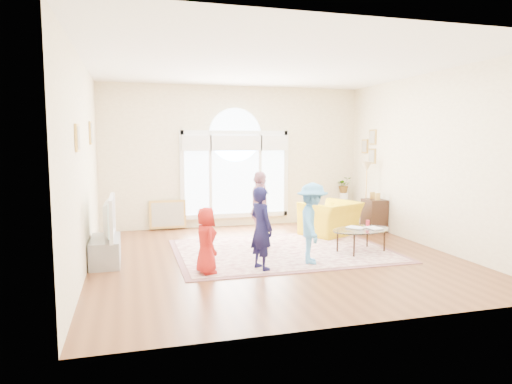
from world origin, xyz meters
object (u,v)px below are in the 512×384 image
object	(u,v)px
coffee_table	(361,230)
armchair	(330,219)
area_rug	(283,251)
television	(105,217)
tv_console	(106,251)

from	to	relation	value
coffee_table	armchair	xyz separation A→B (m)	(0.10, 1.50, -0.05)
area_rug	television	size ratio (longest dim) A/B	3.12
television	coffee_table	bearing A→B (deg)	-5.50
coffee_table	armchair	size ratio (longest dim) A/B	1.19
television	tv_console	bearing A→B (deg)	180.00
coffee_table	armchair	bearing A→B (deg)	70.04
tv_console	coffee_table	world-z (taller)	coffee_table
area_rug	armchair	size ratio (longest dim) A/B	3.31
tv_console	television	distance (m)	0.54
coffee_table	television	bearing A→B (deg)	158.39
television	coffee_table	size ratio (longest dim) A/B	0.89
tv_console	television	size ratio (longest dim) A/B	0.87
television	armchair	xyz separation A→B (m)	(4.41, 1.08, -0.40)
tv_console	armchair	distance (m)	4.55
area_rug	armchair	world-z (taller)	armchair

